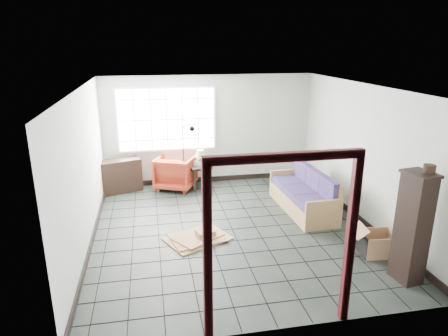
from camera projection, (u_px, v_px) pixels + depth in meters
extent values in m
plane|color=black|center=(232.00, 229.00, 7.40)|extent=(5.50, 5.50, 0.00)
cube|color=#B1B6AF|center=(209.00, 130.00, 9.58)|extent=(5.00, 0.02, 2.60)
cube|color=#B1B6AF|center=(284.00, 232.00, 4.43)|extent=(5.00, 0.02, 2.60)
cube|color=#B1B6AF|center=(84.00, 170.00, 6.56)|extent=(0.02, 5.50, 2.60)
cube|color=#B1B6AF|center=(363.00, 155.00, 7.45)|extent=(0.02, 5.50, 2.60)
cube|color=white|center=(233.00, 87.00, 6.62)|extent=(5.00, 5.50, 0.02)
cube|color=black|center=(210.00, 179.00, 9.94)|extent=(4.95, 0.03, 0.12)
cube|color=black|center=(93.00, 238.00, 6.94)|extent=(0.03, 5.45, 0.12)
cube|color=black|center=(356.00, 216.00, 7.82)|extent=(0.03, 5.45, 0.12)
cube|color=silver|center=(167.00, 119.00, 9.28)|extent=(2.32, 0.06, 1.52)
cube|color=white|center=(167.00, 120.00, 9.24)|extent=(2.20, 0.02, 1.40)
cube|color=#3C0D12|center=(208.00, 257.00, 4.40)|extent=(0.10, 0.08, 2.10)
cube|color=#3C0D12|center=(350.00, 243.00, 4.70)|extent=(0.10, 0.08, 2.10)
cube|color=#3C0D12|center=(286.00, 157.00, 4.22)|extent=(1.80, 0.08, 0.10)
cube|color=olive|center=(302.00, 203.00, 8.20)|extent=(0.81, 1.85, 0.33)
cube|color=olive|center=(324.00, 215.00, 7.29)|extent=(0.73, 0.09, 0.58)
cube|color=olive|center=(285.00, 182.00, 9.03)|extent=(0.73, 0.09, 0.58)
cube|color=olive|center=(318.00, 186.00, 8.17)|extent=(0.15, 1.82, 0.64)
cube|color=#241B45|center=(315.00, 203.00, 7.56)|extent=(0.68, 0.61, 0.15)
cube|color=#241B45|center=(329.00, 191.00, 7.55)|extent=(0.15, 0.59, 0.47)
cube|color=#241B45|center=(302.00, 192.00, 8.12)|extent=(0.68, 0.61, 0.15)
cube|color=#241B45|center=(315.00, 181.00, 8.11)|extent=(0.15, 0.59, 0.47)
cube|color=#241B45|center=(291.00, 182.00, 8.68)|extent=(0.68, 0.61, 0.15)
cube|color=#241B45|center=(303.00, 172.00, 8.67)|extent=(0.15, 0.59, 0.47)
imported|color=maroon|center=(176.00, 171.00, 9.37)|extent=(1.08, 1.06, 0.86)
cube|color=black|center=(199.00, 166.00, 9.39)|extent=(0.61, 0.61, 0.06)
cube|color=black|center=(194.00, 181.00, 9.22)|extent=(0.06, 0.06, 0.50)
cube|color=black|center=(210.00, 179.00, 9.38)|extent=(0.06, 0.06, 0.50)
cube|color=black|center=(188.00, 176.00, 9.56)|extent=(0.06, 0.06, 0.50)
cube|color=black|center=(204.00, 174.00, 9.73)|extent=(0.06, 0.06, 0.50)
cylinder|color=black|center=(201.00, 162.00, 9.41)|extent=(0.10, 0.10, 0.12)
cylinder|color=black|center=(200.00, 158.00, 9.38)|extent=(0.02, 0.02, 0.09)
cone|color=beige|center=(200.00, 154.00, 9.35)|extent=(0.26, 0.26, 0.18)
cube|color=silver|center=(201.00, 163.00, 9.40)|extent=(0.38, 0.34, 0.11)
cylinder|color=black|center=(195.00, 162.00, 9.43)|extent=(0.04, 0.07, 0.07)
cylinder|color=black|center=(184.00, 187.00, 9.53)|extent=(0.29, 0.29, 0.03)
cylinder|color=black|center=(183.00, 157.00, 9.30)|extent=(0.03, 0.03, 1.46)
cylinder|color=black|center=(187.00, 125.00, 9.02)|extent=(0.25, 0.08, 0.13)
sphere|color=black|center=(192.00, 129.00, 8.99)|extent=(0.16, 0.16, 0.13)
cube|color=black|center=(119.00, 176.00, 9.15)|extent=(1.05, 0.68, 0.76)
cube|color=black|center=(119.00, 176.00, 9.15)|extent=(0.97, 0.61, 0.03)
cube|color=black|center=(412.00, 229.00, 5.60)|extent=(0.36, 0.45, 1.62)
cube|color=black|center=(421.00, 174.00, 5.36)|extent=(0.40, 0.49, 0.04)
cylinder|color=black|center=(429.00, 169.00, 5.28)|extent=(0.18, 0.18, 0.12)
cube|color=#A36F4E|center=(376.00, 252.00, 6.55)|extent=(0.58, 0.48, 0.02)
cube|color=black|center=(362.00, 244.00, 6.48)|extent=(0.07, 0.43, 0.36)
cube|color=#A36F4E|center=(393.00, 243.00, 6.52)|extent=(0.07, 0.43, 0.36)
cube|color=#A36F4E|center=(383.00, 250.00, 6.30)|extent=(0.53, 0.08, 0.36)
cube|color=#A36F4E|center=(372.00, 237.00, 6.71)|extent=(0.53, 0.08, 0.36)
cube|color=#A36F4E|center=(359.00, 230.00, 6.40)|extent=(0.25, 0.45, 0.15)
cube|color=#A36F4E|center=(400.00, 229.00, 6.46)|extent=(0.25, 0.45, 0.15)
cube|color=#A36F4E|center=(198.00, 239.00, 7.02)|extent=(1.27, 1.12, 0.02)
cube|color=#A36F4E|center=(198.00, 237.00, 7.01)|extent=(1.06, 0.89, 0.02)
cube|color=#A36F4E|center=(198.00, 236.00, 7.01)|extent=(0.97, 0.91, 0.02)
cube|color=#A36F4E|center=(205.00, 233.00, 7.02)|extent=(0.36, 0.32, 0.09)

